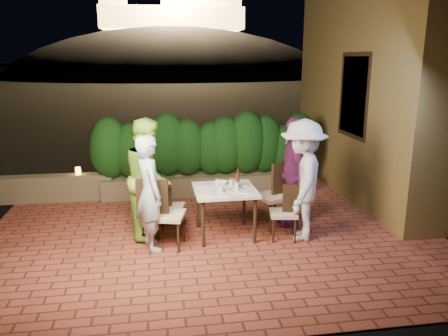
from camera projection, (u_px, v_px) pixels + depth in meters
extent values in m
plane|color=black|center=(215.00, 240.00, 6.64)|extent=(400.00, 400.00, 0.00)
cube|color=brown|center=(210.00, 231.00, 7.13)|extent=(7.00, 6.00, 0.15)
cube|color=olive|center=(384.00, 67.00, 8.47)|extent=(1.60, 5.00, 5.00)
cube|color=black|center=(355.00, 96.00, 8.00)|extent=(0.08, 1.00, 1.40)
cube|color=black|center=(355.00, 96.00, 8.00)|extent=(0.06, 1.15, 1.55)
cube|color=brown|center=(209.00, 184.00, 8.82)|extent=(4.20, 0.55, 0.40)
cube|color=brown|center=(54.00, 188.00, 8.35)|extent=(2.20, 0.30, 0.50)
ellipsoid|color=black|center=(174.00, 103.00, 65.37)|extent=(52.00, 40.00, 22.00)
cylinder|color=white|center=(211.00, 194.00, 6.35)|extent=(0.23, 0.23, 0.01)
cylinder|color=white|center=(204.00, 185.00, 6.77)|extent=(0.22, 0.22, 0.01)
cylinder|color=white|center=(246.00, 191.00, 6.45)|extent=(0.23, 0.23, 0.01)
cylinder|color=white|center=(241.00, 184.00, 6.82)|extent=(0.23, 0.23, 0.01)
cylinder|color=white|center=(224.00, 188.00, 6.60)|extent=(0.21, 0.21, 0.01)
cylinder|color=white|center=(232.00, 195.00, 6.27)|extent=(0.24, 0.24, 0.01)
cylinder|color=silver|center=(221.00, 189.00, 6.41)|extent=(0.07, 0.07, 0.12)
cylinder|color=silver|center=(217.00, 182.00, 6.76)|extent=(0.06, 0.06, 0.10)
cylinder|color=silver|center=(237.00, 187.00, 6.50)|extent=(0.07, 0.07, 0.12)
cylinder|color=silver|center=(231.00, 183.00, 6.75)|extent=(0.06, 0.06, 0.10)
imported|color=white|center=(221.00, 183.00, 6.84)|extent=(0.23, 0.23, 0.04)
imported|color=silver|center=(150.00, 193.00, 6.13)|extent=(0.55, 0.69, 1.66)
imported|color=#9EE146|center=(149.00, 178.00, 6.62)|extent=(0.73, 0.92, 1.82)
imported|color=silver|center=(302.00, 180.00, 6.47)|extent=(1.07, 1.34, 1.82)
imported|color=#6C2463|center=(293.00, 172.00, 7.03)|extent=(0.54, 1.08, 1.77)
cylinder|color=orange|center=(78.00, 171.00, 8.35)|extent=(0.10, 0.10, 0.14)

